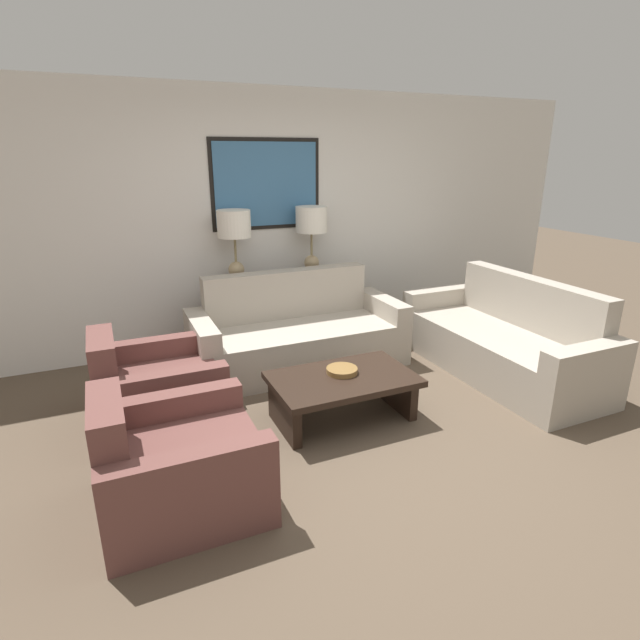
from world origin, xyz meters
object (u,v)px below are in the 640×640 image
object	(u,v)px
table_lamp_right	(311,226)
couch_by_side	(503,342)
armchair_near_back_wall	(155,391)
couch_by_back_wall	(297,336)
table_lamp_left	(234,230)
decorative_bowl	(342,370)
coffee_table	(343,387)
console_table	(276,310)
armchair_near_camera	(176,466)

from	to	relation	value
table_lamp_right	couch_by_side	xyz separation A→B (m)	(1.31, -1.58, -0.98)
armchair_near_back_wall	couch_by_back_wall	bearing A→B (deg)	23.45
table_lamp_left	decorative_bowl	xyz separation A→B (m)	(0.37, -1.70, -0.89)
couch_by_back_wall	armchair_near_back_wall	world-z (taller)	couch_by_back_wall
couch_by_side	armchair_near_back_wall	size ratio (longest dim) A/B	2.24
couch_by_back_wall	decorative_bowl	xyz separation A→B (m)	(-0.05, -1.09, 0.09)
table_lamp_right	armchair_near_back_wall	xyz separation A→B (m)	(-1.84, -1.23, -1.01)
couch_by_side	coffee_table	bearing A→B (deg)	-174.01
couch_by_back_wall	couch_by_side	size ratio (longest dim) A/B	1.00
console_table	decorative_bowl	size ratio (longest dim) A/B	5.23
table_lamp_left	armchair_near_back_wall	bearing A→B (deg)	-129.10
coffee_table	couch_by_back_wall	bearing A→B (deg)	86.56
couch_by_back_wall	armchair_near_camera	world-z (taller)	couch_by_back_wall
table_lamp_left	couch_by_side	world-z (taller)	table_lamp_left
console_table	coffee_table	world-z (taller)	console_table
armchair_near_camera	couch_by_side	bearing A→B (deg)	12.90
couch_by_back_wall	armchair_near_camera	bearing A→B (deg)	-130.18
table_lamp_right	armchair_near_camera	distance (m)	3.11
couch_by_back_wall	coffee_table	size ratio (longest dim) A/B	1.85
console_table	decorative_bowl	bearing A→B (deg)	-91.62
decorative_bowl	armchair_near_camera	xyz separation A→B (m)	(-1.37, -0.59, -0.12)
table_lamp_left	coffee_table	size ratio (longest dim) A/B	0.64
table_lamp_left	decorative_bowl	bearing A→B (deg)	-77.74
table_lamp_left	armchair_near_camera	xyz separation A→B (m)	(-1.00, -2.30, -1.01)
coffee_table	armchair_near_camera	size ratio (longest dim) A/B	1.21
table_lamp_right	console_table	bearing A→B (deg)	180.00
decorative_bowl	armchair_near_camera	size ratio (longest dim) A/B	0.27
table_lamp_left	armchair_near_back_wall	size ratio (longest dim) A/B	0.77
couch_by_back_wall	armchair_near_back_wall	xyz separation A→B (m)	(-1.42, -0.62, -0.03)
table_lamp_right	armchair_near_back_wall	distance (m)	2.43
table_lamp_left	console_table	bearing A→B (deg)	0.00
armchair_near_back_wall	table_lamp_left	bearing A→B (deg)	50.90
couch_by_back_wall	console_table	bearing A→B (deg)	90.00
armchair_near_camera	armchair_near_back_wall	bearing A→B (deg)	90.00
coffee_table	armchair_near_camera	xyz separation A→B (m)	(-1.35, -0.53, -0.00)
coffee_table	armchair_near_back_wall	bearing A→B (deg)	158.47
couch_by_back_wall	armchair_near_camera	size ratio (longest dim) A/B	2.24
console_table	coffee_table	bearing A→B (deg)	-92.24
decorative_bowl	console_table	bearing A→B (deg)	88.38
table_lamp_right	armchair_near_back_wall	bearing A→B (deg)	-146.17
table_lamp_left	table_lamp_right	world-z (taller)	same
couch_by_back_wall	couch_by_side	distance (m)	1.98
table_lamp_right	couch_by_back_wall	xyz separation A→B (m)	(-0.42, -0.62, -0.98)
console_table	coffee_table	size ratio (longest dim) A/B	1.16
coffee_table	decorative_bowl	bearing A→B (deg)	70.73
table_lamp_right	armchair_near_camera	xyz separation A→B (m)	(-1.84, -2.30, -1.01)
coffee_table	decorative_bowl	distance (m)	0.13
couch_by_back_wall	table_lamp_left	bearing A→B (deg)	124.18
console_table	table_lamp_right	xyz separation A→B (m)	(0.42, 0.00, 0.89)
table_lamp_left	couch_by_side	xyz separation A→B (m)	(2.15, -1.58, -0.98)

